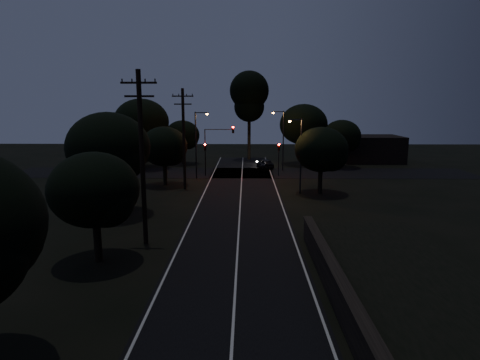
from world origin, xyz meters
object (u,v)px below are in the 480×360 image
object	(u,v)px
streetlight_a	(197,140)
car	(265,164)
utility_pole_far	(184,137)
utility_pole_mid	(142,156)
signal_right	(279,153)
streetlight_c	(299,151)
tall_pine	(249,96)
signal_mast	(219,141)
signal_left	(205,153)
streetlight_b	(282,136)

from	to	relation	value
streetlight_a	car	size ratio (longest dim) A/B	2.08
streetlight_a	utility_pole_far	bearing A→B (deg)	-96.59
utility_pole_mid	signal_right	bearing A→B (deg)	67.01
utility_pole_mid	car	world-z (taller)	utility_pole_mid
streetlight_c	utility_pole_mid	bearing A→B (deg)	-128.26
tall_pine	streetlight_a	size ratio (longest dim) A/B	1.76
streetlight_a	utility_pole_mid	bearing A→B (deg)	-91.73
utility_pole_far	tall_pine	size ratio (longest dim) A/B	0.75
streetlight_c	tall_pine	bearing A→B (deg)	100.93
signal_mast	car	distance (m)	9.33
utility_pole_mid	utility_pole_far	xyz separation A→B (m)	(0.00, 17.00, -0.25)
utility_pole_mid	streetlight_a	bearing A→B (deg)	88.27
tall_pine	car	world-z (taller)	tall_pine
signal_right	car	world-z (taller)	signal_right
streetlight_c	utility_pole_far	bearing A→B (deg)	170.40
tall_pine	signal_mast	world-z (taller)	tall_pine
signal_mast	car	world-z (taller)	signal_mast
utility_pole_mid	signal_left	distance (m)	25.19
streetlight_b	streetlight_c	distance (m)	14.01
streetlight_b	signal_right	bearing A→B (deg)	-100.00
utility_pole_far	tall_pine	world-z (taller)	tall_pine
utility_pole_far	streetlight_c	world-z (taller)	utility_pole_far
tall_pine	car	distance (m)	13.25
tall_pine	streetlight_c	size ratio (longest dim) A/B	1.87
streetlight_b	streetlight_a	bearing A→B (deg)	-150.52
streetlight_b	streetlight_c	world-z (taller)	streetlight_b
tall_pine	signal_right	xyz separation A→B (m)	(3.60, -15.01, -7.29)
utility_pole_mid	tall_pine	world-z (taller)	tall_pine
streetlight_b	car	xyz separation A→B (m)	(-2.11, 2.00, -3.98)
tall_pine	streetlight_b	bearing A→B (deg)	-68.62
utility_pole_far	signal_left	distance (m)	8.53
signal_mast	streetlight_c	bearing A→B (deg)	-48.81
utility_pole_mid	utility_pole_far	distance (m)	17.00
car	signal_mast	bearing A→B (deg)	27.84
signal_right	streetlight_c	size ratio (longest dim) A/B	0.55
signal_mast	streetlight_a	xyz separation A→B (m)	(-2.39, -1.99, 0.30)
signal_left	signal_right	size ratio (longest dim) A/B	1.00
utility_pole_mid	tall_pine	size ratio (longest dim) A/B	0.78
signal_left	streetlight_a	bearing A→B (deg)	-109.59
signal_left	streetlight_c	distance (m)	14.52
car	streetlight_c	bearing A→B (deg)	82.67
car	utility_pole_far	bearing A→B (deg)	40.03
tall_pine	signal_mast	xyz separation A→B (m)	(-3.91, -15.01, -5.79)
tall_pine	signal_left	world-z (taller)	tall_pine
utility_pole_mid	car	distance (m)	32.73
streetlight_c	streetlight_b	bearing A→B (deg)	92.14
signal_right	streetlight_b	size ratio (longest dim) A/B	0.51
signal_right	streetlight_c	bearing A→B (deg)	-82.98
signal_mast	streetlight_c	xyz separation A→B (m)	(8.74, -9.99, 0.01)
utility_pole_far	tall_pine	distance (m)	24.49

